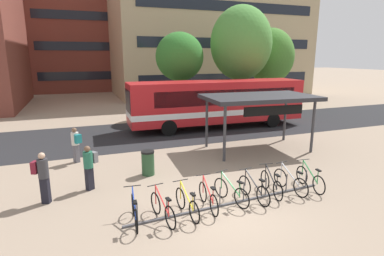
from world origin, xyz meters
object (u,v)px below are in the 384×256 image
Objects in this scene: transit_shelter at (260,99)px; street_tree_1 at (180,57)px; parked_bicycle_red_3 at (208,198)px; commuter_maroon_pack_0 at (43,174)px; parked_bicycle_silver_7 at (290,182)px; parked_bicycle_green_4 at (231,192)px; parked_bicycle_yellow_2 at (187,204)px; street_tree_2 at (241,43)px; parked_bicycle_black_6 at (271,184)px; commuter_teal_pack_1 at (76,143)px; parked_bicycle_red_1 at (163,209)px; city_bus at (216,102)px; parked_bicycle_green_8 at (310,179)px; parked_bicycle_blue_0 at (135,212)px; trash_bin at (148,163)px; parked_bicycle_black_5 at (254,190)px; street_tree_0 at (270,56)px; commuter_grey_pack_2 at (89,164)px.

transit_shelter is 0.88× the size of street_tree_1.
parked_bicycle_red_3 is 0.97× the size of commuter_maroon_pack_0.
parked_bicycle_green_4 is at bearing 84.22° from parked_bicycle_silver_7.
parked_bicycle_red_3 is (0.79, 0.18, 0.00)m from parked_bicycle_yellow_2.
street_tree_2 is at bearing -39.34° from parked_bicycle_yellow_2.
street_tree_1 reaches higher than parked_bicycle_black_6.
street_tree_2 is (13.10, 8.23, 4.89)m from commuter_teal_pack_1.
parked_bicycle_black_6 is at bearing -88.95° from parked_bicycle_yellow_2.
transit_shelter reaches higher than parked_bicycle_red_1.
city_bus reaches higher than parked_bicycle_red_3.
commuter_maroon_pack_0 is (-10.03, -2.73, -1.66)m from transit_shelter.
parked_bicycle_silver_7 is at bearing -112.24° from street_tree_2.
parked_bicycle_yellow_2 is 8.17m from transit_shelter.
parked_bicycle_yellow_2 is at bearing 105.51° from parked_bicycle_red_3.
city_bus is 12.36m from parked_bicycle_yellow_2.
parked_bicycle_silver_7 is 1.00× the size of parked_bicycle_green_8.
parked_bicycle_blue_0 is at bearing 69.45° from parked_bicycle_red_1.
parked_bicycle_blue_0 is at bearing -128.46° from street_tree_2.
trash_bin reaches higher than parked_bicycle_green_4.
street_tree_2 is (7.49, 14.50, 5.46)m from parked_bicycle_black_5.
trash_bin is at bearing 20.70° from parked_bicycle_red_3.
parked_bicycle_green_4 is 6.28m from commuter_maroon_pack_0.
parked_bicycle_red_1 is 0.23× the size of street_tree_0.
street_tree_1 is (7.50, 11.94, 3.79)m from commuter_grey_pack_2.
trash_bin is at bearing -133.46° from street_tree_2.
commuter_teal_pack_1 is at bearing -147.86° from street_tree_2.
city_bus is at bearing -143.58° from street_tree_0.
parked_bicycle_silver_7 is 9.50m from commuter_teal_pack_1.
commuter_maroon_pack_0 is (-3.39, 2.54, 0.64)m from parked_bicycle_red_1.
street_tree_0 is (8.39, 6.19, 3.04)m from city_bus.
parked_bicycle_red_1 is 6.93m from commuter_teal_pack_1.
city_bus is 10.61m from parked_bicycle_green_8.
transit_shelter is (1.76, 4.92, 2.30)m from parked_bicycle_silver_7.
commuter_maroon_pack_0 is at bearing 54.09° from parked_bicycle_yellow_2.
parked_bicycle_black_6 is 0.23× the size of street_tree_0.
parked_bicycle_red_3 is at bearing 96.61° from parked_bicycle_green_8.
commuter_teal_pack_1 is at bearing 18.69° from parked_bicycle_blue_0.
commuter_maroon_pack_0 reaches higher than parked_bicycle_black_5.
parked_bicycle_red_1 is at bearing 104.41° from parked_bicycle_black_6.
parked_bicycle_red_1 is at bearing -95.61° from parked_bicycle_blue_0.
parked_bicycle_black_5 is at bearing -87.16° from parked_bicycle_red_3.
city_bus reaches higher than commuter_grey_pack_2.
parked_bicycle_red_3 is at bearing 104.17° from commuter_grey_pack_2.
trash_bin is 15.95m from street_tree_2.
parked_bicycle_silver_7 is at bearing -105.78° from transit_shelter.
transit_shelter is (2.53, 4.86, 2.30)m from parked_bicycle_black_6.
street_tree_0 is (9.42, 16.66, 4.43)m from parked_bicycle_green_8.
parked_bicycle_red_1 is 2.49m from parked_bicycle_green_4.
parked_bicycle_blue_0 is 1.67× the size of trash_bin.
parked_bicycle_yellow_2 is at bearing -134.40° from transit_shelter.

